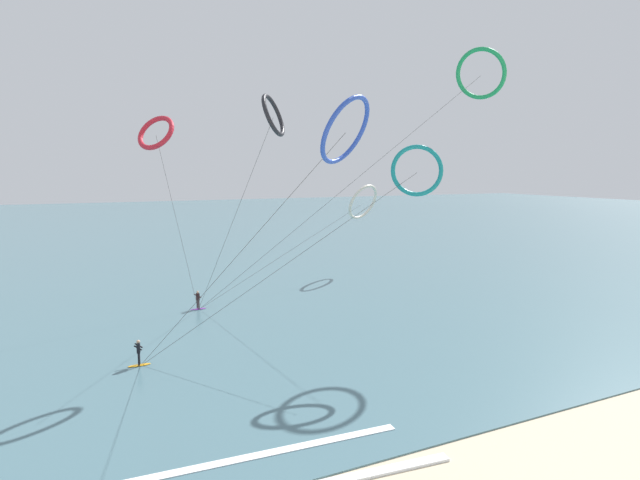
{
  "coord_description": "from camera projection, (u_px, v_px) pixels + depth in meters",
  "views": [
    {
      "loc": [
        -14.49,
        -7.98,
        12.41
      ],
      "look_at": [
        0.0,
        23.91,
        7.55
      ],
      "focal_mm": 27.73,
      "sensor_mm": 36.0,
      "label": 1
    }
  ],
  "objects": [
    {
      "name": "sea_water",
      "position": [
        167.0,
        226.0,
        113.05
      ],
      "size": [
        400.0,
        200.0,
        0.08
      ],
      "primitive_type": "cube",
      "color": "#476B75",
      "rests_on": "ground"
    },
    {
      "name": "surfer_violet",
      "position": [
        198.0,
        301.0,
        44.47
      ],
      "size": [
        1.4,
        0.67,
        1.7
      ],
      "rotation": [
        0.0,
        0.0,
        5.06
      ],
      "color": "purple",
      "rests_on": "ground"
    },
    {
      "name": "surfer_amber",
      "position": [
        139.0,
        354.0,
        31.54
      ],
      "size": [
        1.4,
        0.63,
        1.7
      ],
      "rotation": [
        0.0,
        0.0,
        4.53
      ],
      "color": "orange",
      "rests_on": "ground"
    },
    {
      "name": "kite_emerald",
      "position": [
        480.0,
        74.0,
        40.6
      ],
      "size": [
        23.37,
        13.38,
        22.44
      ],
      "rotation": [
        0.0,
        0.0,
        2.08
      ],
      "color": "#199351",
      "rests_on": "ground"
    },
    {
      "name": "kite_crimson",
      "position": [
        156.0,
        133.0,
        42.97
      ],
      "size": [
        4.86,
        4.2,
        17.39
      ],
      "rotation": [
        0.0,
        0.0,
        5.47
      ],
      "color": "red",
      "rests_on": "ground"
    },
    {
      "name": "kite_ivory",
      "position": [
        363.0,
        202.0,
        60.38
      ],
      "size": [
        24.57,
        10.89,
        10.94
      ],
      "rotation": [
        0.0,
        0.0,
        3.52
      ],
      "color": "silver",
      "rests_on": "ground"
    },
    {
      "name": "kite_cobalt",
      "position": [
        345.0,
        131.0,
        26.54
      ],
      "size": [
        12.79,
        10.25,
        16.46
      ],
      "rotation": [
        0.0,
        0.0,
        3.74
      ],
      "color": "#2647B7",
      "rests_on": "ground"
    },
    {
      "name": "kite_charcoal",
      "position": [
        273.0,
        116.0,
        35.96
      ],
      "size": [
        5.84,
        10.74,
        18.07
      ],
      "rotation": [
        0.0,
        0.0,
        0.91
      ],
      "color": "black",
      "rests_on": "ground"
    },
    {
      "name": "kite_teal",
      "position": [
        417.0,
        171.0,
        34.05
      ],
      "size": [
        20.17,
        5.02,
        14.3
      ],
      "rotation": [
        0.0,
        0.0,
        5.79
      ],
      "color": "teal",
      "rests_on": "ground"
    },
    {
      "name": "wave_crest_mid",
      "position": [
        260.0,
        456.0,
        21.62
      ],
      "size": [
        13.3,
        1.22,
        0.12
      ],
      "primitive_type": "cube",
      "rotation": [
        0.0,
        0.0,
        -0.05
      ],
      "color": "white",
      "rests_on": "ground"
    }
  ]
}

